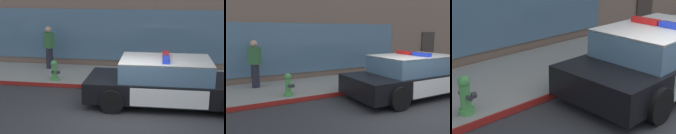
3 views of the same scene
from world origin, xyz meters
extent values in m
plane|color=#303033|center=(0.00, 0.00, 0.00)|extent=(48.00, 48.00, 0.00)
cube|color=gray|center=(0.00, 3.70, 0.07)|extent=(48.00, 2.74, 0.15)
cube|color=maroon|center=(0.00, 2.31, 0.08)|extent=(28.80, 0.04, 0.14)
cube|color=slate|center=(-3.51, 5.09, 1.45)|extent=(13.87, 0.08, 2.10)
cube|color=#382D28|center=(6.20, 5.09, 1.05)|extent=(1.00, 0.08, 2.10)
cube|color=black|center=(1.31, 1.27, 0.50)|extent=(5.04, 2.00, 0.60)
cube|color=silver|center=(2.91, 1.29, 0.67)|extent=(1.73, 1.92, 0.05)
cube|color=silver|center=(-0.45, 1.25, 0.67)|extent=(1.43, 1.92, 0.05)
cube|color=silver|center=(1.19, 2.25, 0.50)|extent=(2.11, 0.05, 0.51)
cube|color=silver|center=(1.22, 0.29, 0.50)|extent=(2.11, 0.05, 0.51)
cube|color=yellow|center=(1.19, 2.27, 0.50)|extent=(0.22, 0.01, 0.26)
cube|color=slate|center=(1.10, 1.27, 1.07)|extent=(2.63, 1.78, 0.60)
cube|color=silver|center=(1.10, 1.27, 1.36)|extent=(2.63, 1.78, 0.04)
cube|color=red|center=(1.10, 1.62, 1.44)|extent=(0.21, 0.66, 0.11)
cube|color=blue|center=(1.11, 0.92, 1.44)|extent=(0.21, 0.66, 0.11)
cylinder|color=black|center=(2.95, 2.26, 0.34)|extent=(0.68, 0.23, 0.68)
cylinder|color=black|center=(-0.36, 2.22, 0.34)|extent=(0.68, 0.23, 0.68)
cylinder|color=black|center=(-0.34, 0.28, 0.34)|extent=(0.68, 0.23, 0.68)
cylinder|color=#4C994C|center=(-2.78, 2.65, 0.20)|extent=(0.28, 0.28, 0.10)
cylinder|color=#4C994C|center=(-2.78, 2.65, 0.47)|extent=(0.19, 0.19, 0.45)
sphere|color=#4C994C|center=(-2.78, 2.65, 0.77)|extent=(0.22, 0.22, 0.22)
cylinder|color=#333338|center=(-2.78, 2.65, 0.84)|extent=(0.06, 0.06, 0.05)
cylinder|color=#333338|center=(-2.78, 2.50, 0.50)|extent=(0.09, 0.10, 0.09)
cylinder|color=#333338|center=(-2.78, 2.79, 0.50)|extent=(0.09, 0.10, 0.09)
cylinder|color=#333338|center=(-2.63, 2.65, 0.46)|extent=(0.10, 0.12, 0.12)
cylinder|color=#23232D|center=(-3.51, 4.28, 0.57)|extent=(0.28, 0.28, 0.85)
cube|color=#336638|center=(-3.51, 4.28, 1.31)|extent=(0.48, 0.45, 0.62)
sphere|color=tan|center=(-3.51, 4.28, 1.74)|extent=(0.24, 0.24, 0.24)
camera|label=1|loc=(0.98, -8.27, 3.53)|focal=53.09mm
camera|label=2|loc=(-4.72, -4.35, 2.20)|focal=37.06mm
camera|label=3|loc=(-5.23, -2.53, 2.97)|focal=54.44mm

